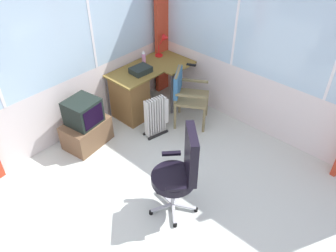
# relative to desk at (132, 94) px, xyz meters

# --- Properties ---
(ground) EXTENTS (5.21, 5.22, 0.06)m
(ground) POSITION_rel_desk_xyz_m (-1.06, -1.79, -0.43)
(ground) COLOR beige
(north_window_panel) EXTENTS (4.21, 0.07, 2.56)m
(north_window_panel) POSITION_rel_desk_xyz_m (-1.06, 0.35, 0.88)
(north_window_panel) COLOR silver
(north_window_panel) RESTS_ON ground
(east_window_panel) EXTENTS (0.07, 4.22, 2.56)m
(east_window_panel) POSITION_rel_desk_xyz_m (1.08, -1.79, 0.88)
(east_window_panel) COLOR silver
(east_window_panel) RESTS_ON ground
(curtain_corner) EXTENTS (0.30, 0.07, 2.46)m
(curtain_corner) POSITION_rel_desk_xyz_m (0.95, 0.22, 0.83)
(curtain_corner) COLOR #BC3B24
(curtain_corner) RESTS_ON ground
(desk) EXTENTS (1.32, 0.76, 0.74)m
(desk) POSITION_rel_desk_xyz_m (0.00, 0.00, 0.00)
(desk) COLOR olive
(desk) RESTS_ON ground
(desk_lamp) EXTENTS (0.23, 0.20, 0.37)m
(desk_lamp) POSITION_rel_desk_xyz_m (0.84, 0.08, 0.58)
(desk_lamp) COLOR red
(desk_lamp) RESTS_ON desk
(tv_remote) EXTENTS (0.10, 0.16, 0.02)m
(tv_remote) POSITION_rel_desk_xyz_m (0.87, -0.47, 0.35)
(tv_remote) COLOR black
(tv_remote) RESTS_ON desk
(spray_bottle) EXTENTS (0.06, 0.06, 0.22)m
(spray_bottle) POSITION_rel_desk_xyz_m (0.42, 0.14, 0.45)
(spray_bottle) COLOR pink
(spray_bottle) RESTS_ON desk
(paper_tray) EXTENTS (0.31, 0.25, 0.09)m
(paper_tray) POSITION_rel_desk_xyz_m (0.16, -0.05, 0.39)
(paper_tray) COLOR black
(paper_tray) RESTS_ON desk
(wooden_armchair) EXTENTS (0.66, 0.66, 0.88)m
(wooden_armchair) POSITION_rel_desk_xyz_m (0.43, -0.70, 0.17)
(wooden_armchair) COLOR olive
(wooden_armchair) RESTS_ON ground
(office_chair) EXTENTS (0.60, 0.61, 1.13)m
(office_chair) POSITION_rel_desk_xyz_m (-0.89, -1.79, 0.23)
(office_chair) COLOR #B7B7BF
(office_chair) RESTS_ON ground
(tv_on_stand) EXTENTS (0.70, 0.53, 0.74)m
(tv_on_stand) POSITION_rel_desk_xyz_m (-0.92, -0.03, -0.07)
(tv_on_stand) COLOR brown
(tv_on_stand) RESTS_ON ground
(space_heater) EXTENTS (0.41, 0.24, 0.63)m
(space_heater) POSITION_rel_desk_xyz_m (-0.07, -0.61, -0.08)
(space_heater) COLOR silver
(space_heater) RESTS_ON ground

